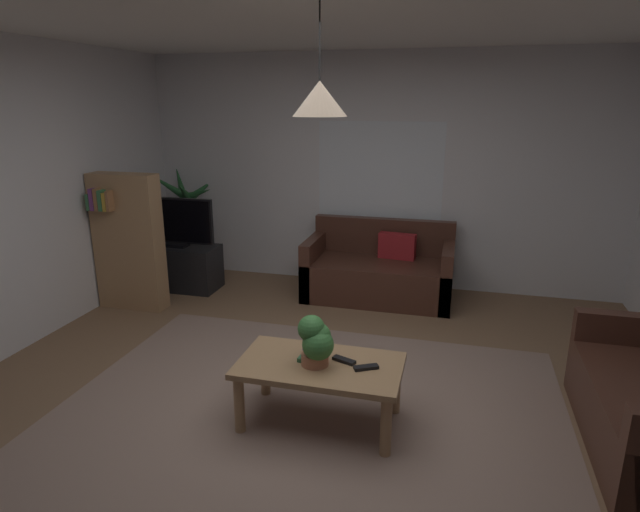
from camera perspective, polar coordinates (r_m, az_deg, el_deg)
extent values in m
cube|color=brown|center=(3.86, -1.18, -16.53)|extent=(5.38, 5.68, 0.02)
cube|color=gray|center=(3.69, -2.07, -17.98)|extent=(3.50, 3.12, 0.01)
cube|color=silver|center=(6.10, 6.22, 8.94)|extent=(5.50, 0.06, 2.62)
cube|color=white|center=(3.29, -1.48, 25.79)|extent=(5.38, 5.68, 0.02)
cube|color=white|center=(6.07, 6.44, 8.66)|extent=(1.41, 0.01, 1.18)
cube|color=#47281E|center=(5.82, 6.28, -2.55)|extent=(1.57, 0.81, 0.42)
cube|color=#47281E|center=(6.03, 6.89, 2.17)|extent=(1.57, 0.12, 0.40)
cube|color=#47281E|center=(5.93, -0.64, -0.98)|extent=(0.12, 0.81, 0.64)
cube|color=#47281E|center=(5.73, 13.51, -2.05)|extent=(0.12, 0.81, 0.64)
cube|color=maroon|center=(5.85, 8.29, 1.07)|extent=(0.41, 0.17, 0.28)
cube|color=#47281E|center=(4.48, 30.46, -9.28)|extent=(0.81, 0.12, 0.64)
cube|color=#A87F56|center=(3.55, -0.02, -11.73)|extent=(1.07, 0.60, 0.04)
cylinder|color=#A87F56|center=(3.60, -8.68, -15.51)|extent=(0.07, 0.07, 0.40)
cylinder|color=#A87F56|center=(3.38, 7.11, -17.74)|extent=(0.07, 0.07, 0.40)
cylinder|color=#A87F56|center=(3.98, -5.92, -12.05)|extent=(0.07, 0.07, 0.40)
cylinder|color=#A87F56|center=(3.78, 8.14, -13.75)|extent=(0.07, 0.07, 0.40)
cube|color=#387247|center=(3.56, -1.04, -10.98)|extent=(0.16, 0.12, 0.03)
cube|color=#72387F|center=(3.55, -1.05, -10.55)|extent=(0.14, 0.13, 0.03)
cube|color=black|center=(3.55, 2.60, -11.14)|extent=(0.17, 0.11, 0.02)
cube|color=black|center=(3.47, 4.98, -11.86)|extent=(0.16, 0.12, 0.02)
cylinder|color=#B77051|center=(3.50, -0.55, -10.98)|extent=(0.18, 0.18, 0.08)
sphere|color=#3D7F3D|center=(3.43, -0.22, -9.51)|extent=(0.21, 0.21, 0.21)
sphere|color=#3D7F3D|center=(3.44, -0.32, -8.62)|extent=(0.18, 0.18, 0.18)
sphere|color=#3D7F3D|center=(3.42, -0.94, -7.82)|extent=(0.18, 0.18, 0.18)
cube|color=black|center=(6.30, -14.86, -1.14)|extent=(0.90, 0.44, 0.50)
cube|color=black|center=(6.15, -15.32, 3.73)|extent=(0.90, 0.05, 0.51)
cube|color=black|center=(6.12, -15.44, 3.68)|extent=(0.86, 0.00, 0.47)
cube|color=black|center=(6.21, -15.13, 1.18)|extent=(0.24, 0.16, 0.04)
cylinder|color=#B77051|center=(6.75, -13.70, -0.79)|extent=(0.32, 0.32, 0.30)
cylinder|color=brown|center=(6.62, -13.98, 3.28)|extent=(0.05, 0.05, 0.68)
cone|color=#235B2D|center=(6.44, -12.95, 6.60)|extent=(0.39, 0.16, 0.21)
cone|color=#235B2D|center=(6.69, -12.49, 7.11)|extent=(0.24, 0.52, 0.30)
cone|color=#235B2D|center=(6.75, -14.86, 7.72)|extent=(0.39, 0.43, 0.43)
cone|color=#235B2D|center=(6.54, -16.16, 7.33)|extent=(0.45, 0.32, 0.41)
cone|color=#235B2D|center=(6.38, -14.50, 6.80)|extent=(0.19, 0.38, 0.32)
cube|color=#A87F56|center=(5.75, -19.89, 1.41)|extent=(0.70, 0.22, 1.40)
cube|color=#387247|center=(5.73, -23.32, 5.42)|extent=(0.03, 0.16, 0.16)
cube|color=#72387F|center=(5.70, -22.99, 5.69)|extent=(0.05, 0.16, 0.21)
cube|color=#99663F|center=(5.67, -22.60, 5.70)|extent=(0.04, 0.16, 0.22)
cube|color=#387247|center=(5.64, -22.21, 5.62)|extent=(0.04, 0.16, 0.20)
cube|color=gold|center=(5.62, -21.82, 5.50)|extent=(0.04, 0.16, 0.18)
cube|color=#99663F|center=(5.59, -21.50, 5.59)|extent=(0.03, 0.16, 0.20)
cylinder|color=black|center=(3.14, -0.03, 22.19)|extent=(0.01, 0.01, 0.42)
cone|color=tan|center=(3.13, -0.03, 16.58)|extent=(0.31, 0.31, 0.20)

